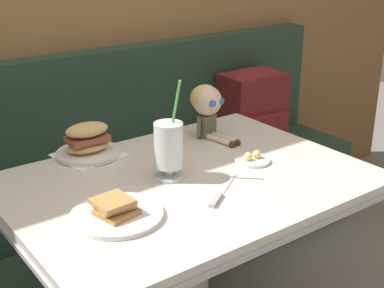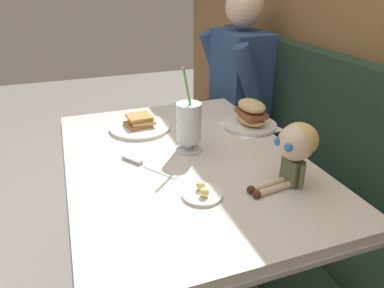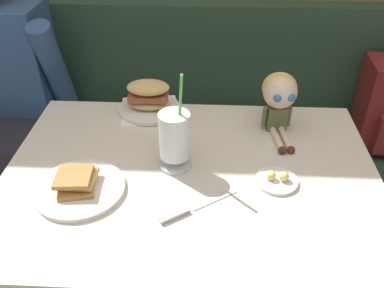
# 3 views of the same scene
# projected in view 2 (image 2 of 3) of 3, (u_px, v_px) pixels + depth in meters

# --- Properties ---
(booth_bench) EXTENTS (2.60, 0.48, 1.00)m
(booth_bench) POSITION_uv_depth(u_px,v_px,m) (316.00, 216.00, 1.63)
(booth_bench) COLOR #233D2D
(booth_bench) RESTS_ON ground
(diner_table) EXTENTS (1.11, 0.81, 0.74)m
(diner_table) POSITION_uv_depth(u_px,v_px,m) (185.00, 204.00, 1.35)
(diner_table) COLOR silver
(diner_table) RESTS_ON ground
(toast_plate) EXTENTS (0.25, 0.25, 0.06)m
(toast_plate) POSITION_uv_depth(u_px,v_px,m) (140.00, 125.00, 1.49)
(toast_plate) COLOR white
(toast_plate) RESTS_ON diner_table
(milkshake_glass) EXTENTS (0.10, 0.10, 0.31)m
(milkshake_glass) POSITION_uv_depth(u_px,v_px,m) (189.00, 125.00, 1.27)
(milkshake_glass) COLOR silver
(milkshake_glass) RESTS_ON diner_table
(sandwich_plate) EXTENTS (0.23, 0.23, 0.12)m
(sandwich_plate) POSITION_uv_depth(u_px,v_px,m) (251.00, 117.00, 1.49)
(sandwich_plate) COLOR white
(sandwich_plate) RESTS_ON diner_table
(butter_saucer) EXTENTS (0.12, 0.12, 0.04)m
(butter_saucer) POSITION_uv_depth(u_px,v_px,m) (202.00, 193.00, 1.04)
(butter_saucer) COLOR white
(butter_saucer) RESTS_ON diner_table
(butter_knife) EXTENTS (0.20, 0.15, 0.01)m
(butter_knife) POSITION_uv_depth(u_px,v_px,m) (140.00, 163.00, 1.22)
(butter_knife) COLOR silver
(butter_knife) RESTS_ON diner_table
(seated_doll) EXTENTS (0.13, 0.22, 0.20)m
(seated_doll) POSITION_uv_depth(u_px,v_px,m) (296.00, 146.00, 1.05)
(seated_doll) COLOR #5B6642
(seated_doll) RESTS_ON diner_table
(diner_patron) EXTENTS (0.55, 0.48, 0.81)m
(diner_patron) POSITION_uv_depth(u_px,v_px,m) (234.00, 81.00, 2.12)
(diner_patron) COLOR #2D4C7F
(diner_patron) RESTS_ON booth_bench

